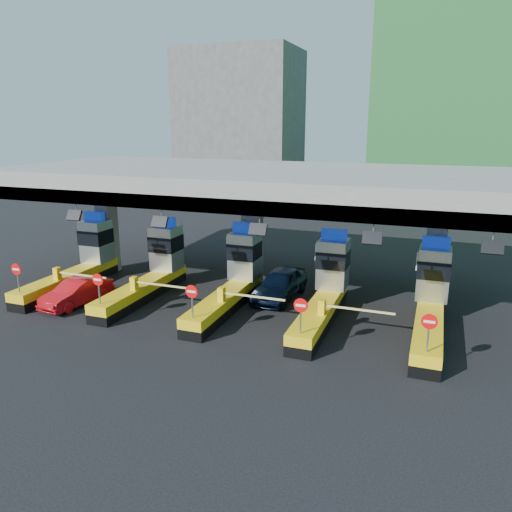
% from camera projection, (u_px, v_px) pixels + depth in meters
% --- Properties ---
extents(ground, '(120.00, 120.00, 0.00)m').
position_uv_depth(ground, '(233.00, 304.00, 26.85)').
color(ground, black).
rests_on(ground, ground).
extents(toll_canopy, '(28.00, 12.09, 7.00)m').
position_uv_depth(toll_canopy, '(251.00, 184.00, 27.86)').
color(toll_canopy, slate).
rests_on(toll_canopy, ground).
extents(toll_lane_far_left, '(4.43, 8.00, 4.16)m').
position_uv_depth(toll_lane_far_left, '(82.00, 261.00, 30.08)').
color(toll_lane_far_left, black).
rests_on(toll_lane_far_left, ground).
extents(toll_lane_left, '(4.43, 8.00, 4.16)m').
position_uv_depth(toll_lane_left, '(153.00, 269.00, 28.41)').
color(toll_lane_left, black).
rests_on(toll_lane_left, ground).
extents(toll_lane_center, '(4.43, 8.00, 4.16)m').
position_uv_depth(toll_lane_center, '(234.00, 278.00, 26.74)').
color(toll_lane_center, black).
rests_on(toll_lane_center, ground).
extents(toll_lane_right, '(4.43, 8.00, 4.16)m').
position_uv_depth(toll_lane_right, '(326.00, 289.00, 25.07)').
color(toll_lane_right, black).
rests_on(toll_lane_right, ground).
extents(toll_lane_far_right, '(4.43, 8.00, 4.16)m').
position_uv_depth(toll_lane_far_right, '(431.00, 301.00, 23.40)').
color(toll_lane_far_right, black).
rests_on(toll_lane_far_right, ground).
extents(bg_building_scaffold, '(18.00, 12.00, 28.00)m').
position_uv_depth(bg_building_scaffold, '(474.00, 74.00, 48.20)').
color(bg_building_scaffold, '#1E5926').
rests_on(bg_building_scaffold, ground).
extents(bg_building_concrete, '(14.00, 10.00, 18.00)m').
position_uv_depth(bg_building_concrete, '(240.00, 126.00, 61.81)').
color(bg_building_concrete, '#4C4C49').
rests_on(bg_building_concrete, ground).
extents(van, '(2.29, 4.94, 1.64)m').
position_uv_depth(van, '(280.00, 284.00, 27.62)').
color(van, black).
rests_on(van, ground).
extents(red_car, '(1.99, 4.32, 1.37)m').
position_uv_depth(red_car, '(77.00, 292.00, 26.71)').
color(red_car, '#B30D14').
rests_on(red_car, ground).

